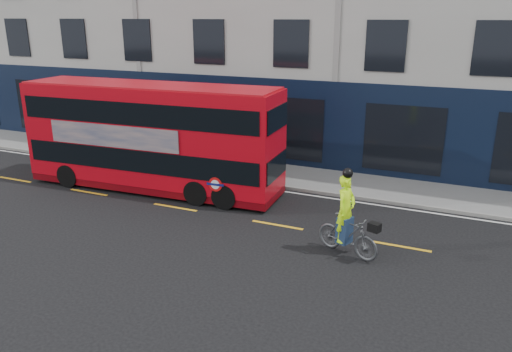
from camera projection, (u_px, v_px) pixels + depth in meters
The scene contains 7 objects.
ground at pixel (260, 243), 15.30m from camera, with size 120.00×120.00×0.00m, color black.
pavement at pixel (321, 180), 20.94m from camera, with size 60.00×3.00×0.12m, color gray.
kerb at pixel (310, 191), 19.63m from camera, with size 60.00×0.12×0.13m, color gray.
road_edge_line at pixel (307, 195), 19.39m from camera, with size 58.00×0.10×0.01m, color silver.
lane_dashes at pixel (277, 225), 16.60m from camera, with size 58.00×0.12×0.01m, color gold, non-canonical shape.
bus at pixel (152, 137), 19.48m from camera, with size 10.48×2.91×4.18m.
cyclist at pixel (347, 226), 14.35m from camera, with size 2.08×1.22×2.61m.
Camera 1 is at (5.52, -12.79, 6.65)m, focal length 35.00 mm.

